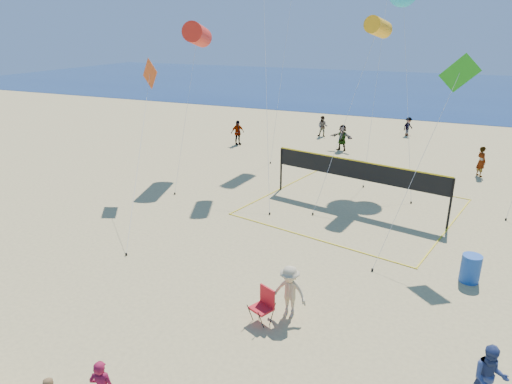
% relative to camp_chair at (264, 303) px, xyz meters
% --- Properties ---
extents(ground, '(120.00, 120.00, 0.00)m').
position_rel_camp_chair_xyz_m(ground, '(-1.38, -2.54, -0.63)').
color(ground, tan).
rests_on(ground, ground).
extents(ocean, '(140.00, 50.00, 0.03)m').
position_rel_camp_chair_xyz_m(ocean, '(-1.38, 59.46, -0.61)').
color(ocean, navy).
rests_on(ocean, ground).
extents(bystander_a, '(0.86, 0.71, 1.65)m').
position_rel_camp_chair_xyz_m(bystander_a, '(5.95, -0.98, 0.20)').
color(bystander_a, navy).
rests_on(bystander_a, ground).
extents(bystander_b, '(1.13, 0.70, 1.69)m').
position_rel_camp_chair_xyz_m(bystander_b, '(0.59, 0.55, 0.22)').
color(bystander_b, tan).
rests_on(bystander_b, ground).
extents(far_person_0, '(0.99, 1.12, 1.82)m').
position_rel_camp_chair_xyz_m(far_person_0, '(-10.15, 19.37, 0.29)').
color(far_person_0, gray).
rests_on(far_person_0, ground).
extents(far_person_1, '(1.78, 0.93, 1.83)m').
position_rel_camp_chair_xyz_m(far_person_1, '(-2.62, 20.83, 0.29)').
color(far_person_1, gray).
rests_on(far_person_1, ground).
extents(far_person_2, '(0.73, 0.78, 1.79)m').
position_rel_camp_chair_xyz_m(far_person_2, '(6.28, 18.13, 0.27)').
color(far_person_2, gray).
rests_on(far_person_2, ground).
extents(far_person_3, '(0.80, 0.62, 1.64)m').
position_rel_camp_chair_xyz_m(far_person_3, '(-5.06, 24.49, 0.19)').
color(far_person_3, gray).
rests_on(far_person_3, ground).
extents(far_person_4, '(1.01, 1.11, 1.49)m').
position_rel_camp_chair_xyz_m(far_person_4, '(1.20, 27.55, 0.12)').
color(far_person_4, gray).
rests_on(far_person_4, ground).
extents(camp_chair, '(0.77, 0.88, 1.22)m').
position_rel_camp_chair_xyz_m(camp_chair, '(0.00, 0.00, 0.00)').
color(camp_chair, red).
rests_on(camp_chair, ground).
extents(trash_barrel, '(0.76, 0.76, 0.99)m').
position_rel_camp_chair_xyz_m(trash_barrel, '(5.66, 4.95, -0.13)').
color(trash_barrel, '#1949A5').
rests_on(trash_barrel, ground).
extents(volleyball_net, '(10.56, 10.45, 2.37)m').
position_rel_camp_chair_xyz_m(volleyball_net, '(0.57, 10.30, 1.00)').
color(volleyball_net, black).
rests_on(volleyball_net, ground).
extents(kite_0, '(2.29, 6.76, 8.65)m').
position_rel_camp_chair_xyz_m(kite_0, '(-9.80, 13.49, 7.27)').
color(kite_0, red).
rests_on(kite_0, ground).
extents(kite_2, '(2.04, 6.46, 8.87)m').
position_rel_camp_chair_xyz_m(kite_2, '(0.37, 13.85, 7.67)').
color(kite_2, '#FFAB15').
rests_on(kite_2, ground).
extents(kite_3, '(4.32, 7.70, 6.88)m').
position_rel_camp_chair_xyz_m(kite_3, '(-9.83, 8.58, 5.10)').
color(kite_3, '#CB4513').
rests_on(kite_3, ground).
extents(kite_4, '(2.70, 3.85, 7.46)m').
position_rel_camp_chair_xyz_m(kite_4, '(4.28, 7.76, 5.70)').
color(kite_4, '#1E9318').
rests_on(kite_4, ground).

